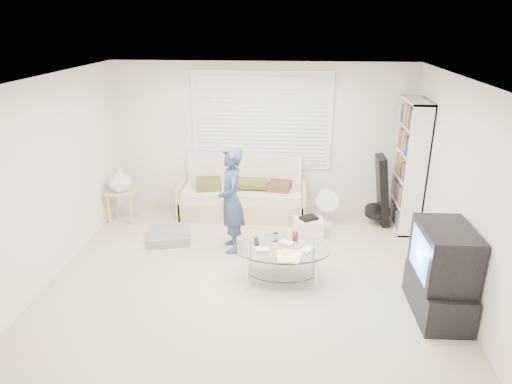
# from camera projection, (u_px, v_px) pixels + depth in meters

# --- Properties ---
(ground) EXTENTS (5.00, 5.00, 0.00)m
(ground) POSITION_uv_depth(u_px,v_px,m) (249.00, 271.00, 6.05)
(ground) COLOR #B6AA8D
(ground) RESTS_ON ground
(room_shell) EXTENTS (5.02, 4.52, 2.51)m
(room_shell) POSITION_uv_depth(u_px,v_px,m) (252.00, 142.00, 5.91)
(room_shell) COLOR silver
(room_shell) RESTS_ON ground
(window_blinds) EXTENTS (2.32, 0.08, 1.62)m
(window_blinds) POSITION_uv_depth(u_px,v_px,m) (262.00, 121.00, 7.55)
(window_blinds) COLOR silver
(window_blinds) RESTS_ON ground
(futon_sofa) EXTENTS (2.10, 0.85, 1.02)m
(futon_sofa) POSITION_uv_depth(u_px,v_px,m) (243.00, 195.00, 7.70)
(futon_sofa) COLOR tan
(futon_sofa) RESTS_ON ground
(grey_floor_pillow) EXTENTS (0.73, 0.73, 0.14)m
(grey_floor_pillow) POSITION_uv_depth(u_px,v_px,m) (170.00, 235.00, 6.88)
(grey_floor_pillow) COLOR slate
(grey_floor_pillow) RESTS_ON ground
(side_table) EXTENTS (0.46, 0.37, 0.91)m
(side_table) POSITION_uv_depth(u_px,v_px,m) (120.00, 182.00, 7.32)
(side_table) COLOR tan
(side_table) RESTS_ON ground
(bookshelf) EXTENTS (0.32, 0.85, 2.02)m
(bookshelf) POSITION_uv_depth(u_px,v_px,m) (409.00, 166.00, 7.00)
(bookshelf) COLOR white
(bookshelf) RESTS_ON ground
(guitar_case) EXTENTS (0.40, 0.41, 1.12)m
(guitar_case) POSITION_uv_depth(u_px,v_px,m) (381.00, 195.00, 7.26)
(guitar_case) COLOR black
(guitar_case) RESTS_ON ground
(floor_fan) EXTENTS (0.37, 0.24, 0.60)m
(floor_fan) POSITION_uv_depth(u_px,v_px,m) (327.00, 204.00, 7.30)
(floor_fan) COLOR white
(floor_fan) RESTS_ON ground
(storage_bin) EXTENTS (0.48, 0.37, 0.31)m
(storage_bin) POSITION_uv_depth(u_px,v_px,m) (308.00, 227.00, 7.00)
(storage_bin) COLOR white
(storage_bin) RESTS_ON ground
(tv_unit) EXTENTS (0.56, 0.98, 1.06)m
(tv_unit) POSITION_uv_depth(u_px,v_px,m) (441.00, 273.00, 5.02)
(tv_unit) COLOR black
(tv_unit) RESTS_ON ground
(coffee_table) EXTENTS (1.21, 0.78, 0.57)m
(coffee_table) POSITION_uv_depth(u_px,v_px,m) (282.00, 254.00, 5.73)
(coffee_table) COLOR silver
(coffee_table) RESTS_ON ground
(standing_person) EXTENTS (0.48, 0.62, 1.52)m
(standing_person) POSITION_uv_depth(u_px,v_px,m) (231.00, 200.00, 6.36)
(standing_person) COLOR navy
(standing_person) RESTS_ON ground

